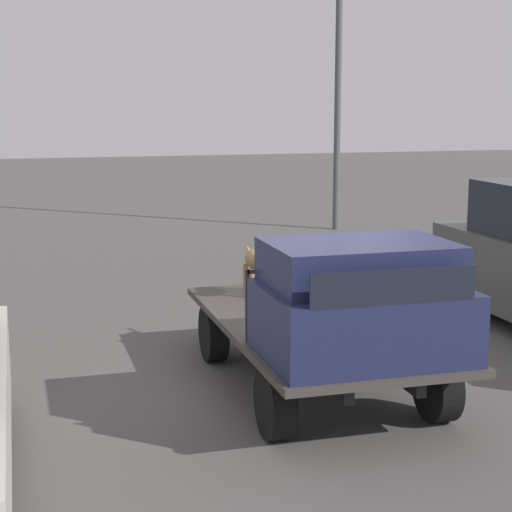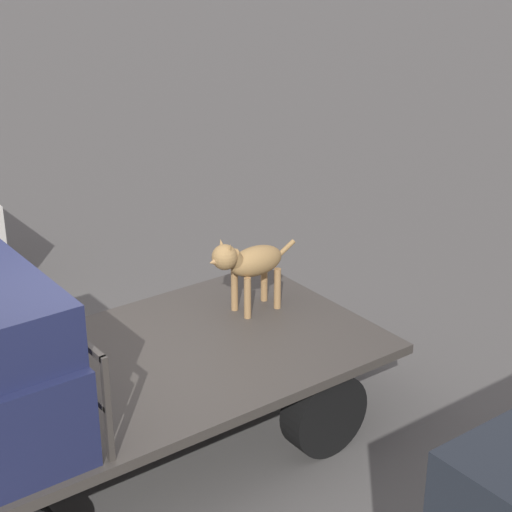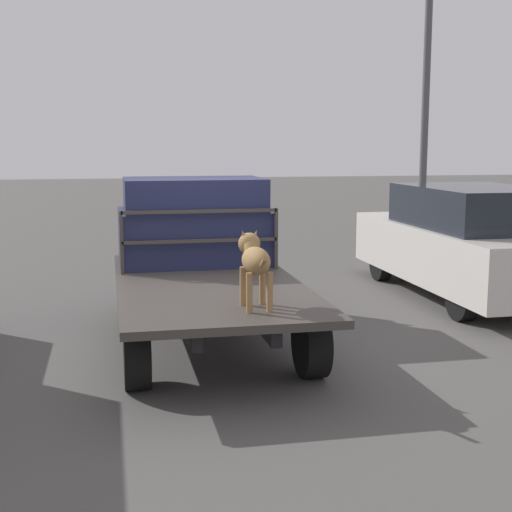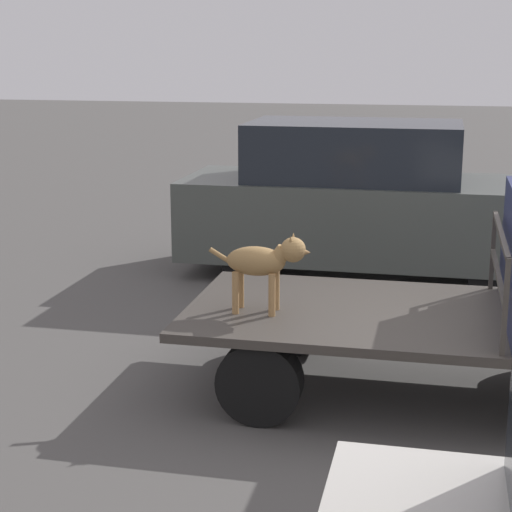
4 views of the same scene
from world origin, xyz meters
name	(u,v)px [view 4 (image 4 of 4)]	position (x,y,z in m)	size (l,w,h in m)	color
ground_plane	(422,395)	(0.00, 0.00, 0.00)	(80.00, 80.00, 0.00)	#514F4C
flatbed_truck	(425,334)	(0.00, 0.00, 0.57)	(4.16, 2.02, 0.76)	black
truck_headboard	(499,261)	(0.58, 0.00, 1.26)	(0.04, 1.90, 0.75)	#3D3833
dog	(266,261)	(-1.37, -0.26, 1.21)	(0.89, 0.25, 0.71)	#9E7547
parked_pickup_far	(367,202)	(-0.89, 4.08, 1.00)	(5.01, 1.85, 2.05)	black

